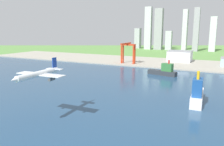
% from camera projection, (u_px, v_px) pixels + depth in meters
% --- Properties ---
extents(ground_plane, '(2400.00, 2400.00, 0.00)m').
position_uv_depth(ground_plane, '(125.00, 82.00, 286.06)').
color(ground_plane, '#609346').
extents(water_bay, '(840.00, 360.00, 0.15)m').
position_uv_depth(water_bay, '(102.00, 94.00, 233.39)').
color(water_bay, navy).
rests_on(water_bay, ground).
extents(industrial_pier, '(840.00, 140.00, 2.50)m').
position_uv_depth(industrial_pier, '(162.00, 63.00, 452.57)').
color(industrial_pier, '#A7A291').
rests_on(industrial_pier, ground).
extents(airplane_landing, '(38.04, 43.35, 13.67)m').
position_uv_depth(airplane_landing, '(38.00, 74.00, 154.47)').
color(airplane_landing, white).
extents(container_barge, '(45.07, 19.02, 23.58)m').
position_uv_depth(container_barge, '(164.00, 71.00, 328.93)').
color(container_barge, '#2D3338').
rests_on(container_barge, water_bay).
extents(ferry_boat, '(11.98, 46.84, 31.44)m').
position_uv_depth(ferry_boat, '(197.00, 94.00, 201.15)').
color(ferry_boat, white).
rests_on(ferry_boat, water_bay).
extents(port_crane_red, '(27.15, 45.29, 40.44)m').
position_uv_depth(port_crane_red, '(128.00, 48.00, 426.14)').
color(port_crane_red, red).
rests_on(port_crane_red, industrial_pier).
extents(warehouse_main, '(47.32, 40.51, 22.10)m').
position_uv_depth(warehouse_main, '(180.00, 56.00, 461.47)').
color(warehouse_main, silver).
rests_on(warehouse_main, industrial_pier).
extents(distant_skyline, '(330.52, 65.65, 146.35)m').
position_uv_depth(distant_skyline, '(180.00, 32.00, 744.96)').
color(distant_skyline, '#A4A7AD').
rests_on(distant_skyline, ground).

